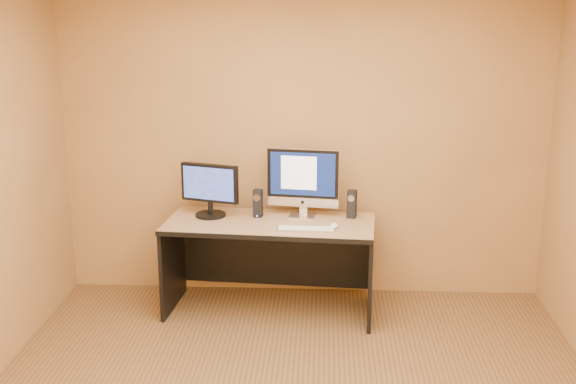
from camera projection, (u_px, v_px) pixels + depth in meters
The scene contains 10 objects.
walls at pixel (292, 211), 4.01m from camera, with size 4.00×4.00×2.60m, color #AB7D45, non-canonical shape.
desk at pixel (270, 267), 5.74m from camera, with size 1.63×0.71×0.75m, color tan, non-canonical shape.
imac at pixel (302, 182), 5.72m from camera, with size 0.58×0.21×0.56m, color silver, non-canonical shape.
second_monitor at pixel (210, 190), 5.74m from camera, with size 0.49×0.24×0.43m, color black, non-canonical shape.
speaker_left at pixel (258, 203), 5.75m from camera, with size 0.07×0.07×0.22m, color black, non-canonical shape.
speaker_right at pixel (352, 204), 5.73m from camera, with size 0.07×0.07×0.22m, color black, non-canonical shape.
keyboard at pixel (306, 229), 5.44m from camera, with size 0.44×0.12×0.02m, color #AFAFB3.
mouse at pixel (334, 225), 5.50m from camera, with size 0.06×0.10×0.04m, color white.
cable_a at pixel (307, 212), 5.88m from camera, with size 0.01×0.01×0.22m, color black.
cable_b at pixel (300, 210), 5.93m from camera, with size 0.01×0.01×0.18m, color black.
Camera 1 is at (0.18, -3.84, 2.45)m, focal length 45.00 mm.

